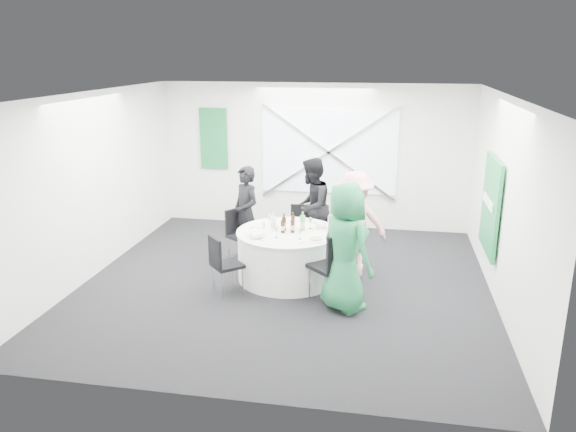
% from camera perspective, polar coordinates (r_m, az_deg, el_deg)
% --- Properties ---
extents(floor, '(6.00, 6.00, 0.00)m').
position_cam_1_polar(floor, '(8.53, -0.24, -6.83)').
color(floor, black).
rests_on(floor, ground).
extents(ceiling, '(6.00, 6.00, 0.00)m').
position_cam_1_polar(ceiling, '(7.86, -0.27, 12.28)').
color(ceiling, silver).
rests_on(ceiling, wall_back).
extents(wall_back, '(6.00, 0.00, 6.00)m').
position_cam_1_polar(wall_back, '(10.98, 2.62, 6.08)').
color(wall_back, white).
rests_on(wall_back, floor).
extents(wall_front, '(6.00, 0.00, 6.00)m').
position_cam_1_polar(wall_front, '(5.30, -6.21, -5.49)').
color(wall_front, white).
rests_on(wall_front, floor).
extents(wall_left, '(0.00, 6.00, 6.00)m').
position_cam_1_polar(wall_left, '(9.10, -19.18, 3.02)').
color(wall_left, white).
rests_on(wall_left, floor).
extents(wall_right, '(0.00, 6.00, 6.00)m').
position_cam_1_polar(wall_right, '(8.11, 21.09, 1.25)').
color(wall_right, white).
rests_on(wall_right, floor).
extents(window_panel, '(2.60, 0.03, 1.60)m').
position_cam_1_polar(window_panel, '(10.89, 4.17, 6.50)').
color(window_panel, white).
rests_on(window_panel, wall_back).
extents(window_brace_a, '(2.63, 0.05, 1.84)m').
position_cam_1_polar(window_brace_a, '(10.85, 4.15, 6.47)').
color(window_brace_a, silver).
rests_on(window_brace_a, window_panel).
extents(window_brace_b, '(2.63, 0.05, 1.84)m').
position_cam_1_polar(window_brace_b, '(10.85, 4.15, 6.47)').
color(window_brace_b, silver).
rests_on(window_brace_b, window_panel).
extents(green_banner, '(0.55, 0.04, 1.20)m').
position_cam_1_polar(green_banner, '(11.32, -7.57, 7.81)').
color(green_banner, '#156930').
rests_on(green_banner, wall_back).
extents(green_sign, '(0.05, 1.20, 1.40)m').
position_cam_1_polar(green_sign, '(8.72, 19.88, 1.02)').
color(green_sign, '#177E3B').
rests_on(green_sign, wall_right).
extents(banquet_table, '(1.56, 1.56, 0.76)m').
position_cam_1_polar(banquet_table, '(8.57, 0.00, -3.97)').
color(banquet_table, silver).
rests_on(banquet_table, floor).
extents(chair_back, '(0.38, 0.39, 0.84)m').
position_cam_1_polar(chair_back, '(9.63, 1.24, -1.00)').
color(chair_back, black).
rests_on(chair_back, floor).
extents(chair_back_left, '(0.54, 0.54, 0.85)m').
position_cam_1_polar(chair_back_left, '(9.37, -5.04, -1.48)').
color(chair_back_left, black).
rests_on(chair_back_left, floor).
extents(chair_back_right, '(0.53, 0.52, 0.88)m').
position_cam_1_polar(chair_back_right, '(8.81, 6.62, -2.60)').
color(chair_back_right, black).
rests_on(chair_back_right, floor).
extents(chair_front_right, '(0.66, 0.66, 1.02)m').
position_cam_1_polar(chair_front_right, '(7.71, 4.63, -4.64)').
color(chair_front_right, black).
rests_on(chair_front_right, floor).
extents(chair_front_left, '(0.56, 0.56, 0.87)m').
position_cam_1_polar(chair_front_left, '(8.05, -6.69, -4.53)').
color(chair_front_left, black).
rests_on(chair_front_left, floor).
extents(person_man_back_left, '(0.68, 0.66, 1.58)m').
position_cam_1_polar(person_man_back_left, '(9.31, -4.29, 0.29)').
color(person_man_back_left, black).
rests_on(person_man_back_left, floor).
extents(person_man_back, '(0.57, 0.87, 1.67)m').
position_cam_1_polar(person_man_back, '(9.50, 2.38, 0.95)').
color(person_man_back, black).
rests_on(person_man_back, floor).
extents(person_woman_pink, '(1.17, 0.83, 1.64)m').
position_cam_1_polar(person_woman_pink, '(8.65, 6.69, -0.81)').
color(person_woman_pink, pink).
rests_on(person_woman_pink, floor).
extents(person_woman_green, '(1.00, 1.00, 1.75)m').
position_cam_1_polar(person_woman_green, '(7.46, 5.84, -3.18)').
color(person_woman_green, '#217A45').
rests_on(person_woman_green, floor).
extents(plate_back, '(0.29, 0.29, 0.01)m').
position_cam_1_polar(plate_back, '(8.99, 0.17, -0.40)').
color(plate_back, white).
rests_on(plate_back, banquet_table).
extents(plate_back_left, '(0.28, 0.28, 0.01)m').
position_cam_1_polar(plate_back_left, '(8.73, -2.76, -0.94)').
color(plate_back_left, white).
rests_on(plate_back_left, banquet_table).
extents(plate_back_right, '(0.26, 0.26, 0.04)m').
position_cam_1_polar(plate_back_right, '(8.58, 3.37, -1.19)').
color(plate_back_right, white).
rests_on(plate_back_right, banquet_table).
extents(plate_front_right, '(0.27, 0.27, 0.04)m').
position_cam_1_polar(plate_front_right, '(8.05, 2.91, -2.39)').
color(plate_front_right, white).
rests_on(plate_front_right, banquet_table).
extents(plate_front_left, '(0.29, 0.29, 0.01)m').
position_cam_1_polar(plate_front_left, '(8.29, -3.39, -1.89)').
color(plate_front_left, white).
rests_on(plate_front_left, banquet_table).
extents(napkin, '(0.23, 0.23, 0.05)m').
position_cam_1_polar(napkin, '(8.15, -3.17, -1.97)').
color(napkin, silver).
rests_on(napkin, plate_front_left).
extents(beer_bottle_a, '(0.06, 0.06, 0.26)m').
position_cam_1_polar(beer_bottle_a, '(8.46, -0.40, -0.82)').
color(beer_bottle_a, '#38190A').
rests_on(beer_bottle_a, banquet_table).
extents(beer_bottle_b, '(0.06, 0.06, 0.27)m').
position_cam_1_polar(beer_bottle_b, '(8.52, 0.51, -0.68)').
color(beer_bottle_b, '#38190A').
rests_on(beer_bottle_b, banquet_table).
extents(beer_bottle_c, '(0.06, 0.06, 0.26)m').
position_cam_1_polar(beer_bottle_c, '(8.36, 0.47, -1.03)').
color(beer_bottle_c, '#38190A').
rests_on(beer_bottle_c, banquet_table).
extents(beer_bottle_d, '(0.06, 0.06, 0.25)m').
position_cam_1_polar(beer_bottle_d, '(8.35, -0.54, -1.10)').
color(beer_bottle_d, '#38190A').
rests_on(beer_bottle_d, banquet_table).
extents(green_water_bottle, '(0.08, 0.08, 0.29)m').
position_cam_1_polar(green_water_bottle, '(8.47, 1.49, -0.72)').
color(green_water_bottle, green).
rests_on(green_water_bottle, banquet_table).
extents(clear_water_bottle, '(0.08, 0.08, 0.28)m').
position_cam_1_polar(clear_water_bottle, '(8.46, -1.51, -0.78)').
color(clear_water_bottle, white).
rests_on(clear_water_bottle, banquet_table).
extents(wine_glass_a, '(0.07, 0.07, 0.17)m').
position_cam_1_polar(wine_glass_a, '(8.31, -2.49, -0.99)').
color(wine_glass_a, white).
rests_on(wine_glass_a, banquet_table).
extents(wine_glass_b, '(0.07, 0.07, 0.17)m').
position_cam_1_polar(wine_glass_b, '(8.54, 2.29, -0.49)').
color(wine_glass_b, white).
rests_on(wine_glass_b, banquet_table).
extents(wine_glass_c, '(0.07, 0.07, 0.17)m').
position_cam_1_polar(wine_glass_c, '(8.06, 1.19, -1.52)').
color(wine_glass_c, white).
rests_on(wine_glass_c, banquet_table).
extents(wine_glass_d, '(0.07, 0.07, 0.17)m').
position_cam_1_polar(wine_glass_d, '(8.12, -1.19, -1.38)').
color(wine_glass_d, white).
rests_on(wine_glass_d, banquet_table).
extents(wine_glass_e, '(0.07, 0.07, 0.17)m').
position_cam_1_polar(wine_glass_e, '(8.70, -1.93, -0.18)').
color(wine_glass_e, white).
rests_on(wine_glass_e, banquet_table).
extents(fork_a, '(0.10, 0.13, 0.01)m').
position_cam_1_polar(fork_a, '(8.94, -1.72, -0.53)').
color(fork_a, silver).
rests_on(fork_a, banquet_table).
extents(knife_a, '(0.08, 0.14, 0.01)m').
position_cam_1_polar(knife_a, '(8.63, -3.65, -1.18)').
color(knife_a, silver).
rests_on(knife_a, banquet_table).
extents(fork_b, '(0.11, 0.12, 0.01)m').
position_cam_1_polar(fork_b, '(8.33, -3.84, -1.84)').
color(fork_b, silver).
rests_on(fork_b, banquet_table).
extents(knife_b, '(0.11, 0.12, 0.01)m').
position_cam_1_polar(knife_b, '(8.04, -2.70, -2.49)').
color(knife_b, silver).
rests_on(knife_b, banquet_table).
extents(fork_c, '(0.11, 0.12, 0.01)m').
position_cam_1_polar(fork_c, '(7.93, 1.39, -2.75)').
color(fork_c, silver).
rests_on(fork_c, banquet_table).
extents(knife_c, '(0.12, 0.12, 0.01)m').
position_cam_1_polar(knife_c, '(8.12, 3.18, -2.32)').
color(knife_c, silver).
rests_on(knife_c, banquet_table).
extents(fork_d, '(0.09, 0.14, 0.01)m').
position_cam_1_polar(fork_d, '(8.49, 3.89, -1.50)').
color(fork_d, silver).
rests_on(fork_d, banquet_table).
extents(knife_d, '(0.10, 0.13, 0.01)m').
position_cam_1_polar(knife_d, '(8.82, 2.80, -0.78)').
color(knife_d, silver).
rests_on(knife_d, banquet_table).
extents(fork_e, '(0.15, 0.02, 0.01)m').
position_cam_1_polar(fork_e, '(8.95, 1.56, -0.51)').
color(fork_e, silver).
rests_on(fork_e, banquet_table).
extents(knife_e, '(0.15, 0.02, 0.01)m').
position_cam_1_polar(knife_e, '(8.99, -0.54, -0.42)').
color(knife_e, silver).
rests_on(knife_e, banquet_table).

